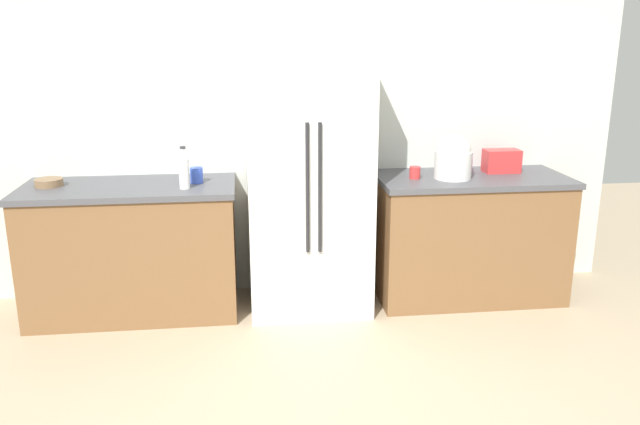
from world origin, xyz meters
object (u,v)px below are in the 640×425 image
object	(u,v)px
refrigerator	(308,177)
cup_b	(466,165)
cup_a	(197,175)
toaster	(502,161)
rice_cooker	(453,158)
bottle_a	(184,172)
bowl_a	(49,182)
cup_c	(415,173)

from	to	relation	value
refrigerator	cup_b	xyz separation A→B (m)	(1.19, 0.19, 0.02)
cup_a	toaster	bearing A→B (deg)	2.16
rice_cooker	toaster	bearing A→B (deg)	20.54
bottle_a	cup_b	distance (m)	2.04
refrigerator	rice_cooker	bearing A→B (deg)	-1.62
toaster	cup_a	distance (m)	2.20
rice_cooker	bottle_a	size ratio (longest dim) A/B	1.11
cup_b	bowl_a	xyz separation A→B (m)	(-2.93, -0.12, -0.02)
cup_a	cup_c	size ratio (longest dim) A/B	1.26
bowl_a	cup_a	bearing A→B (deg)	-1.31
refrigerator	rice_cooker	distance (m)	1.02
toaster	bottle_a	size ratio (longest dim) A/B	0.91
refrigerator	bottle_a	size ratio (longest dim) A/B	6.70
refrigerator	cup_a	world-z (taller)	refrigerator
refrigerator	cup_c	size ratio (longest dim) A/B	22.25
bottle_a	cup_b	xyz separation A→B (m)	(2.02, 0.30, -0.06)
refrigerator	cup_a	xyz separation A→B (m)	(-0.76, 0.05, 0.02)
bottle_a	bowl_a	xyz separation A→B (m)	(-0.91, 0.18, -0.09)
cup_b	refrigerator	bearing A→B (deg)	-171.02
bottle_a	bowl_a	size ratio (longest dim) A/B	1.53
cup_a	cup_b	xyz separation A→B (m)	(1.95, 0.14, -0.00)
cup_b	bowl_a	distance (m)	2.93
toaster	cup_c	distance (m)	0.70
bowl_a	toaster	bearing A→B (deg)	1.09
cup_b	bowl_a	world-z (taller)	cup_b
bottle_a	bowl_a	distance (m)	0.93
refrigerator	cup_a	size ratio (longest dim) A/B	17.62
refrigerator	bowl_a	distance (m)	1.73
rice_cooker	bowl_a	xyz separation A→B (m)	(-2.75, 0.10, -0.12)
bottle_a	cup_a	bearing A→B (deg)	66.84
cup_a	cup_c	bearing A→B (deg)	-1.80
refrigerator	cup_b	distance (m)	1.21
cup_a	rice_cooker	bearing A→B (deg)	-2.39
cup_a	cup_b	size ratio (longest dim) A/B	1.09
toaster	bowl_a	size ratio (longest dim) A/B	1.39
bowl_a	refrigerator	bearing A→B (deg)	-2.24
cup_b	cup_c	bearing A→B (deg)	-156.56
rice_cooker	cup_b	bearing A→B (deg)	51.08
rice_cooker	cup_c	distance (m)	0.28
toaster	rice_cooker	bearing A→B (deg)	-159.46
toaster	rice_cooker	size ratio (longest dim) A/B	0.82
bottle_a	cup_c	size ratio (longest dim) A/B	3.32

